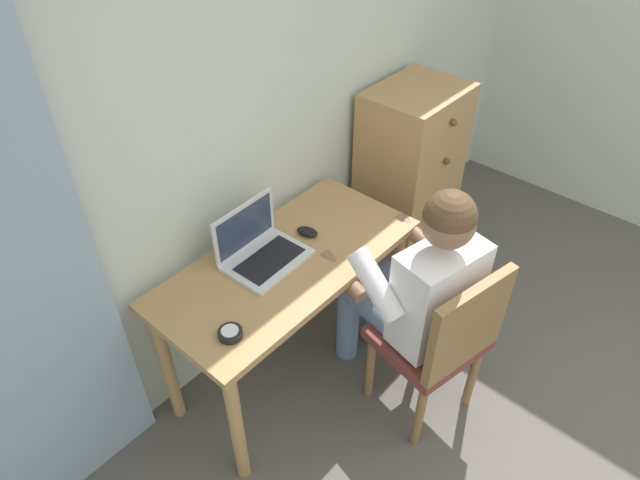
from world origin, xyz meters
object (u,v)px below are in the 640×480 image
desk (288,280)px  person_seated (414,284)px  dresser (408,182)px  laptop (260,248)px  desk_clock (230,333)px  chair (441,339)px  computer_mouse (307,232)px

desk → person_seated: size_ratio=0.99×
dresser → laptop: (-1.14, 0.00, 0.23)m
desk_clock → chair: bearing=-36.1°
computer_mouse → laptop: bearing=155.4°
dresser → chair: bearing=-138.2°
person_seated → desk_clock: 0.80m
chair → computer_mouse: chair is taller
desk → dresser: (1.07, 0.09, -0.06)m
desk → chair: (0.25, -0.64, -0.12)m
desk → chair: chair is taller
computer_mouse → chair: bearing=-98.2°
dresser → desk_clock: (-1.51, -0.23, 0.20)m
laptop → desk_clock: 0.44m
dresser → chair: 1.10m
desk → chair: size_ratio=1.34×
person_seated → computer_mouse: bearing=101.7°
laptop → chair: bearing=-66.5°
desk_clock → computer_mouse: bearing=16.5°
chair → laptop: laptop is taller
dresser → desk_clock: dresser is taller
chair → computer_mouse: bearing=96.0°
desk → laptop: bearing=125.0°
chair → desk: bearing=111.6°
dresser → desk_clock: size_ratio=12.36×
chair → desk_clock: size_ratio=9.86×
dresser → computer_mouse: (-0.89, -0.04, 0.20)m
dresser → laptop: size_ratio=3.18×
person_seated → computer_mouse: (-0.11, 0.51, 0.07)m
dresser → laptop: dresser is taller
person_seated → laptop: size_ratio=3.45×
person_seated → chair: bearing=-100.5°
computer_mouse → desk_clock: bearing=-177.7°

